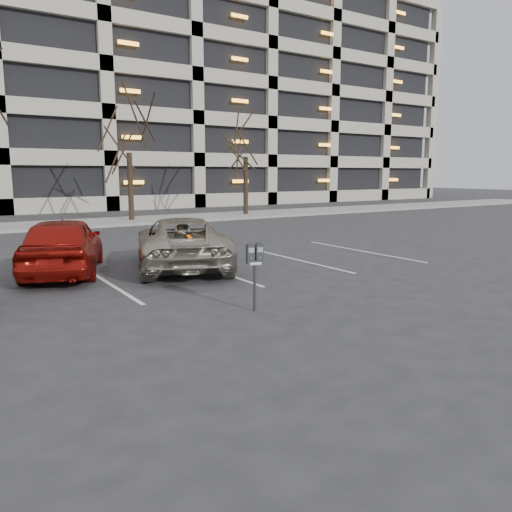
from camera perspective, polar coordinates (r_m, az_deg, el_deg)
The scene contains 9 objects.
ground at distance 10.73m, azimuth -6.25°, elevation -4.18°, with size 140.00×140.00×0.00m, color #28282B.
sidewalk at distance 25.88m, azimuth -22.41°, elevation 3.29°, with size 80.00×4.00×0.12m, color gray.
stall_lines at distance 12.34m, azimuth -16.93°, elevation -2.71°, with size 16.90×5.20×0.00m.
parking_garage at distance 46.76m, azimuth -12.24°, elevation 17.54°, with size 52.00×20.00×19.00m.
tree_c at distance 26.96m, azimuth -14.50°, elevation 15.94°, with size 3.47×3.47×7.89m.
tree_d at distance 29.93m, azimuth -1.21°, elevation 15.27°, with size 3.38×3.38×7.69m.
parking_meter at distance 9.07m, azimuth -0.14°, elevation -0.45°, with size 0.34×0.19×1.25m.
suv_silver at distance 13.54m, azimuth -8.51°, elevation 1.55°, with size 3.78×5.38×1.37m.
car_red at distance 13.44m, azimuth -21.20°, elevation 1.18°, with size 1.74×4.32×1.47m, color maroon.
Camera 1 is at (-4.65, -9.34, 2.52)m, focal length 35.00 mm.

